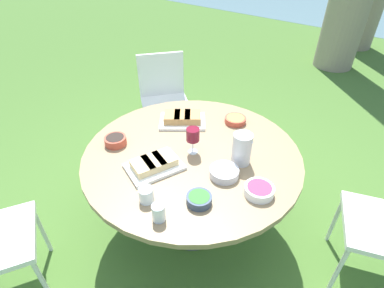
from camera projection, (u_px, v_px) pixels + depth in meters
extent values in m
plane|color=#446B2B|center=(192.00, 225.00, 2.28)|extent=(40.00, 40.00, 0.00)
cylinder|color=#4C4C51|center=(192.00, 225.00, 2.28)|extent=(0.44, 0.44, 0.02)
cylinder|color=#4C4C51|center=(192.00, 193.00, 2.07)|extent=(0.11, 0.11, 0.66)
cylinder|color=#8C7251|center=(192.00, 154.00, 1.87)|extent=(1.35, 1.35, 0.03)
cube|color=silver|center=(383.00, 227.00, 1.72)|extent=(0.55, 0.56, 0.04)
cylinder|color=silver|center=(335.00, 220.00, 2.05)|extent=(0.03, 0.03, 0.43)
cylinder|color=silver|center=(338.00, 270.00, 1.76)|extent=(0.03, 0.03, 0.43)
cube|color=silver|center=(166.00, 105.00, 2.88)|extent=(0.60, 0.60, 0.04)
cube|color=silver|center=(161.00, 74.00, 2.89)|extent=(0.29, 0.37, 0.42)
cylinder|color=silver|center=(150.00, 138.00, 2.84)|extent=(0.03, 0.03, 0.43)
cylinder|color=silver|center=(190.00, 133.00, 2.91)|extent=(0.03, 0.03, 0.43)
cylinder|color=silver|center=(145.00, 118.00, 3.12)|extent=(0.03, 0.03, 0.43)
cylinder|color=silver|center=(182.00, 114.00, 3.20)|extent=(0.03, 0.03, 0.43)
cylinder|color=silver|center=(44.00, 283.00, 1.69)|extent=(0.03, 0.03, 0.43)
cylinder|color=silver|center=(42.00, 230.00, 1.98)|extent=(0.03, 0.03, 0.43)
cylinder|color=silver|center=(242.00, 149.00, 1.72)|extent=(0.11, 0.11, 0.20)
cone|color=silver|center=(251.00, 141.00, 1.65)|extent=(0.03, 0.03, 0.02)
cylinder|color=silver|center=(193.00, 152.00, 1.85)|extent=(0.06, 0.06, 0.01)
cylinder|color=silver|center=(193.00, 146.00, 1.83)|extent=(0.01, 0.01, 0.09)
cylinder|color=maroon|center=(193.00, 135.00, 1.78)|extent=(0.08, 0.08, 0.08)
cube|color=white|center=(154.00, 167.00, 1.73)|extent=(0.31, 0.36, 0.02)
cube|color=#E0C184|center=(143.00, 167.00, 1.68)|extent=(0.17, 0.15, 0.04)
cube|color=#E0C184|center=(154.00, 162.00, 1.71)|extent=(0.17, 0.15, 0.04)
cube|color=#E0C184|center=(165.00, 159.00, 1.74)|extent=(0.17, 0.15, 0.04)
cube|color=white|center=(182.00, 121.00, 2.12)|extent=(0.39, 0.37, 0.02)
cube|color=#B2844C|center=(193.00, 117.00, 2.10)|extent=(0.18, 0.18, 0.05)
cube|color=#B2844C|center=(182.00, 117.00, 2.10)|extent=(0.18, 0.18, 0.05)
cube|color=#B2844C|center=(172.00, 117.00, 2.10)|extent=(0.18, 0.18, 0.05)
cylinder|color=#B74733|center=(235.00, 120.00, 2.12)|extent=(0.15, 0.15, 0.04)
cylinder|color=#E0C147|center=(235.00, 119.00, 2.11)|extent=(0.12, 0.12, 0.02)
cylinder|color=#334256|center=(199.00, 199.00, 1.51)|extent=(0.13, 0.13, 0.04)
cylinder|color=#387533|center=(199.00, 198.00, 1.50)|extent=(0.11, 0.11, 0.02)
cylinder|color=#B74733|center=(116.00, 141.00, 1.91)|extent=(0.14, 0.14, 0.05)
cylinder|color=#2D231E|center=(115.00, 139.00, 1.90)|extent=(0.11, 0.11, 0.02)
cylinder|color=white|center=(259.00, 190.00, 1.56)|extent=(0.16, 0.16, 0.05)
cylinder|color=#D6385B|center=(259.00, 188.00, 1.55)|extent=(0.13, 0.13, 0.02)
cylinder|color=silver|center=(224.00, 173.00, 1.67)|extent=(0.16, 0.16, 0.05)
cylinder|color=silver|center=(224.00, 171.00, 1.66)|extent=(0.13, 0.13, 0.02)
cylinder|color=silver|center=(159.00, 212.00, 1.41)|extent=(0.06, 0.06, 0.09)
cylinder|color=silver|center=(146.00, 195.00, 1.51)|extent=(0.08, 0.08, 0.08)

